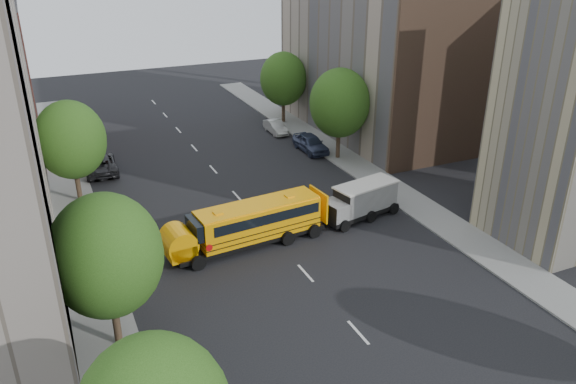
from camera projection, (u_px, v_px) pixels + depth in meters
ground at (291, 257)px, 34.63m from camera, size 120.00×120.00×0.00m
sidewalk_left at (87, 258)px, 34.43m from camera, size 3.00×80.00×0.12m
sidewalk_right at (400, 194)px, 43.09m from camera, size 3.00×80.00×0.12m
lane_markings at (237, 196)px, 42.94m from camera, size 0.15×64.00×0.01m
building_right_far at (374, 41)px, 54.34m from camera, size 10.00×22.00×18.00m
building_right_sidewall at (448, 61)px, 45.20m from camera, size 10.10×0.30×18.00m
street_tree_1 at (106, 256)px, 25.14m from camera, size 5.12×5.12×7.90m
street_tree_2 at (71, 140)px, 40.15m from camera, size 4.99×4.99×7.71m
street_tree_4 at (340, 103)px, 48.33m from camera, size 5.25×5.25×8.10m
street_tree_5 at (283, 79)px, 58.45m from camera, size 4.86×4.86×7.51m
school_bus at (247, 223)px, 35.39m from camera, size 10.18×3.21×2.83m
safari_truck at (361, 200)px, 39.12m from camera, size 6.07×3.15×2.48m
parked_car_1 at (107, 214)px, 38.63m from camera, size 1.64×4.20×1.36m
parked_car_2 at (100, 164)px, 47.06m from camera, size 2.76×5.61×1.53m
parked_car_4 at (311, 143)px, 51.75m from camera, size 1.98×4.75×1.61m
parked_car_5 at (276, 127)px, 56.77m from camera, size 1.41×3.90×1.28m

